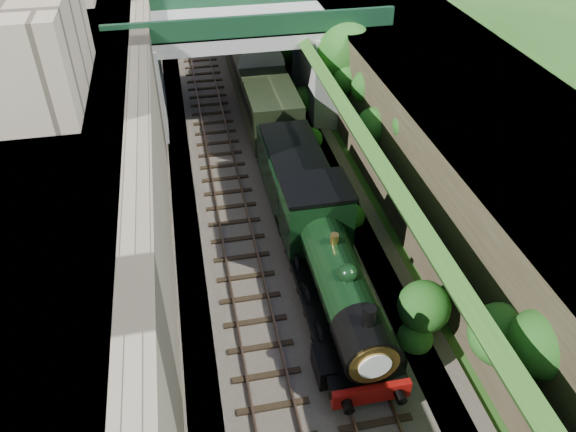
{
  "coord_description": "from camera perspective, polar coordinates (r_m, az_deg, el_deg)",
  "views": [
    {
      "loc": [
        -3.76,
        -9.08,
        16.89
      ],
      "look_at": [
        0.0,
        9.25,
        2.66
      ],
      "focal_mm": 35.0,
      "sensor_mm": 36.0,
      "label": 1
    }
  ],
  "objects": [
    {
      "name": "road_bridge",
      "position": [
        35.79,
        -3.4,
        16.21
      ],
      "size": [
        16.0,
        6.4,
        7.25
      ],
      "color": "gray",
      "rests_on": "ground"
    },
    {
      "name": "track_left",
      "position": [
        33.55,
        -7.11,
        7.21
      ],
      "size": [
        2.5,
        90.0,
        0.2
      ],
      "color": "black",
      "rests_on": "trackbed"
    },
    {
      "name": "street_plateau_left",
      "position": [
        32.44,
        -20.13,
        10.57
      ],
      "size": [
        6.0,
        90.0,
        7.0
      ],
      "primitive_type": "cube",
      "color": "#262628",
      "rests_on": "ground"
    },
    {
      "name": "retaining_wall",
      "position": [
        32.06,
        -13.9,
        11.47
      ],
      "size": [
        1.0,
        90.0,
        7.0
      ],
      "primitive_type": "cube",
      "color": "#756B56",
      "rests_on": "ground"
    },
    {
      "name": "street_plateau_right",
      "position": [
        34.8,
        12.17,
        13.13
      ],
      "size": [
        8.0,
        90.0,
        6.25
      ],
      "primitive_type": "cube",
      "color": "#262628",
      "rests_on": "ground"
    },
    {
      "name": "track_right",
      "position": [
        33.87,
        -1.68,
        7.81
      ],
      "size": [
        2.5,
        90.0,
        0.2
      ],
      "color": "black",
      "rests_on": "trackbed"
    },
    {
      "name": "locomotive",
      "position": [
        22.03,
        4.64,
        -5.79
      ],
      "size": [
        3.1,
        10.22,
        3.83
      ],
      "color": "black",
      "rests_on": "trackbed"
    },
    {
      "name": "coach_front",
      "position": [
        38.63,
        -3.43,
        14.6
      ],
      "size": [
        2.9,
        18.0,
        3.7
      ],
      "color": "black",
      "rests_on": "trackbed"
    },
    {
      "name": "tree",
      "position": [
        33.98,
        5.99,
        15.94
      ],
      "size": [
        3.6,
        3.8,
        6.6
      ],
      "color": "black",
      "rests_on": "ground"
    },
    {
      "name": "trackbed",
      "position": [
        33.79,
        -3.7,
        7.38
      ],
      "size": [
        10.0,
        90.0,
        0.2
      ],
      "primitive_type": "cube",
      "color": "#473F38",
      "rests_on": "ground"
    },
    {
      "name": "building_near",
      "position": [
        25.06,
        -25.15,
        15.53
      ],
      "size": [
        4.0,
        8.0,
        4.0
      ],
      "primitive_type": "cube",
      "color": "gray",
      "rests_on": "street_plateau_left"
    },
    {
      "name": "tender",
      "position": [
        27.82,
        0.6,
        3.97
      ],
      "size": [
        2.7,
        6.0,
        3.05
      ],
      "color": "black",
      "rests_on": "trackbed"
    },
    {
      "name": "embankment_slope",
      "position": [
        36.08,
        3.43,
        14.0
      ],
      "size": [
        4.63,
        91.8,
        6.36
      ],
      "color": "#1E4714",
      "rests_on": "ground"
    }
  ]
}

